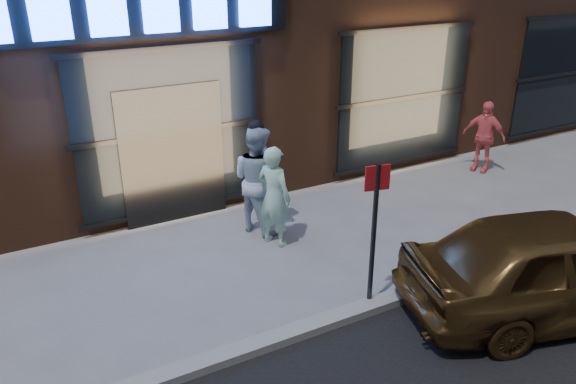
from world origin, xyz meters
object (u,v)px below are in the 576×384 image
at_px(man_bowtie, 274,196).
at_px(sign_post, 374,224).
at_px(passerby, 484,136).
at_px(man_cap, 257,179).
at_px(gold_sedan, 560,265).

relative_size(man_bowtie, sign_post, 0.81).
height_order(passerby, sign_post, sign_post).
xyz_separation_m(man_bowtie, sign_post, (0.32, -2.18, 0.41)).
xyz_separation_m(man_cap, gold_sedan, (2.42, -4.00, -0.23)).
xyz_separation_m(man_bowtie, passerby, (5.42, 0.79, -0.07)).
distance_m(man_cap, passerby, 5.44).
relative_size(man_bowtie, passerby, 1.09).
xyz_separation_m(passerby, sign_post, (-5.10, -2.97, 0.48)).
bearing_deg(man_cap, gold_sedan, -171.94).
bearing_deg(man_cap, passerby, -110.90).
distance_m(man_bowtie, passerby, 5.48).
bearing_deg(man_bowtie, sign_post, 162.30).
bearing_deg(man_cap, man_bowtie, 158.60).
bearing_deg(man_bowtie, man_cap, -24.36).
height_order(man_bowtie, gold_sedan, man_bowtie).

